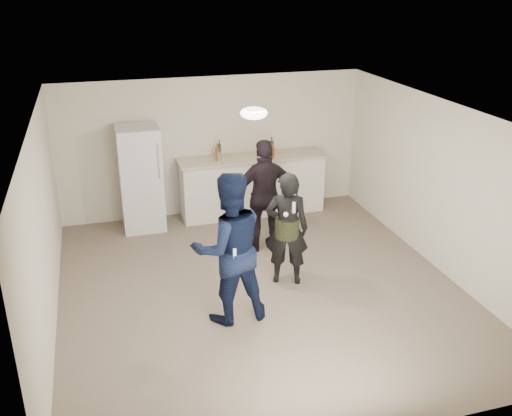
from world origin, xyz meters
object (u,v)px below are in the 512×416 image
object	(u,v)px
fridge	(141,178)
man	(229,248)
spectator	(265,196)
counter	(253,186)
shaker	(219,156)
woman	(287,229)

from	to	relation	value
fridge	man	size ratio (longest dim) A/B	0.91
man	spectator	distance (m)	2.05
counter	shaker	distance (m)	0.90
fridge	woman	distance (m)	3.07
shaker	woman	bearing A→B (deg)	-81.20
fridge	shaker	world-z (taller)	fridge
fridge	spectator	bearing A→B (deg)	-38.37
man	spectator	size ratio (longest dim) A/B	1.09
counter	spectator	size ratio (longest dim) A/B	1.43
counter	spectator	xyz separation A→B (m)	(-0.21, -1.49, 0.38)
counter	woman	world-z (taller)	woman
spectator	shaker	bearing A→B (deg)	-71.33
counter	spectator	distance (m)	1.55
fridge	spectator	world-z (taller)	spectator
shaker	spectator	xyz separation A→B (m)	(0.41, -1.44, -0.27)
counter	man	xyz separation A→B (m)	(-1.23, -3.26, 0.47)
spectator	woman	bearing A→B (deg)	91.80
counter	man	bearing A→B (deg)	-110.66
woman	shaker	bearing A→B (deg)	-60.30
shaker	man	world-z (taller)	man
fridge	woman	world-z (taller)	fridge
counter	fridge	xyz separation A→B (m)	(-2.00, -0.07, 0.38)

